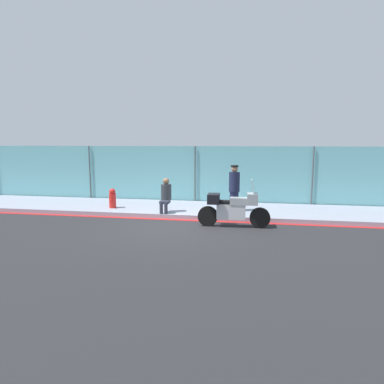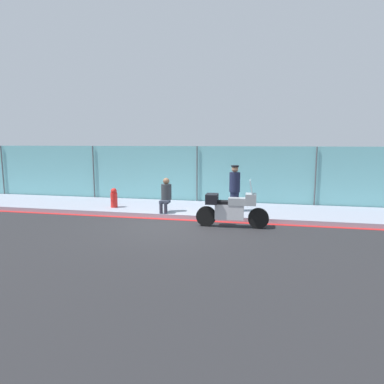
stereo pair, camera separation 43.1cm
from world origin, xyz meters
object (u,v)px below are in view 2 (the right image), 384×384
Objects in this scene: motorcycle at (231,208)px; fire_hydrant at (114,198)px; person_seated_on_curb at (166,193)px; officer_standing at (235,188)px.

fire_hydrant is (-4.59, 1.54, -0.09)m from motorcycle.
motorcycle reaches higher than person_seated_on_curb.
officer_standing reaches higher than person_seated_on_curb.
person_seated_on_curb is at bearing 153.35° from motorcycle.
person_seated_on_curb reaches higher than fire_hydrant.
person_seated_on_curb is 1.65× the size of fire_hydrant.
officer_standing is at bearing 2.99° from fire_hydrant.
motorcycle is 1.85× the size of person_seated_on_curb.
motorcycle reaches higher than fire_hydrant.
officer_standing reaches higher than motorcycle.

